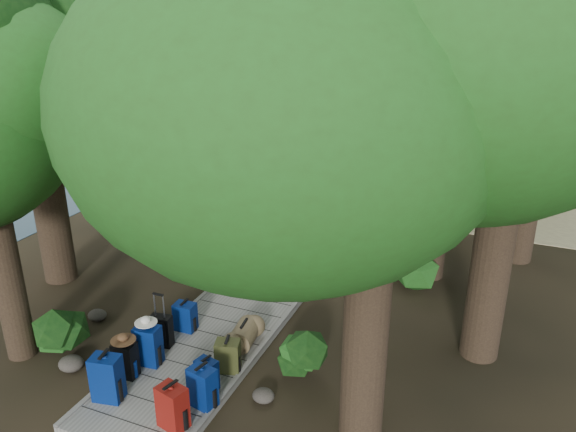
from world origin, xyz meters
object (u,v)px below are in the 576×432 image
at_px(backpack_left_a, 107,376).
at_px(backpack_left_b, 125,358).
at_px(duffel_right_khaki, 244,335).
at_px(lone_suitcase_on_sand, 373,176).
at_px(backpack_right_a, 172,405).
at_px(suitcase_on_boardwalk, 162,331).
at_px(backpack_right_b, 202,385).
at_px(backpack_left_d, 185,315).
at_px(backpack_left_c, 148,343).
at_px(backpack_right_d, 228,354).
at_px(backpack_right_c, 207,373).
at_px(kayak, 289,149).
at_px(sun_lounger, 471,177).

bearing_deg(backpack_left_a, backpack_left_b, 89.49).
distance_m(duffel_right_khaki, lone_suitcase_on_sand, 10.18).
bearing_deg(backpack_right_a, suitcase_on_boardwalk, 142.76).
bearing_deg(lone_suitcase_on_sand, backpack_right_b, -105.95).
bearing_deg(backpack_left_b, backpack_left_a, -84.15).
xyz_separation_m(backpack_left_d, backpack_right_a, (1.22, -2.27, 0.08)).
bearing_deg(lone_suitcase_on_sand, backpack_left_c, -112.92).
distance_m(backpack_left_c, backpack_right_d, 1.38).
relative_size(backpack_left_d, backpack_right_c, 1.03).
bearing_deg(kayak, backpack_right_d, -67.89).
distance_m(suitcase_on_boardwalk, lone_suitcase_on_sand, 10.79).
xyz_separation_m(duffel_right_khaki, suitcase_on_boardwalk, (-1.36, -0.56, 0.08)).
bearing_deg(backpack_left_b, duffel_right_khaki, 42.84).
distance_m(backpack_right_a, backpack_right_c, 0.93).
distance_m(backpack_left_c, sun_lounger, 13.19).
bearing_deg(backpack_left_b, lone_suitcase_on_sand, 80.07).
relative_size(backpack_left_a, sun_lounger, 0.48).
xyz_separation_m(backpack_right_a, backpack_right_b, (0.16, 0.56, -0.01)).
distance_m(backpack_left_b, lone_suitcase_on_sand, 11.75).
xyz_separation_m(backpack_left_a, backpack_right_c, (1.29, 0.80, -0.13)).
distance_m(backpack_right_b, lone_suitcase_on_sand, 11.85).
relative_size(backpack_right_d, lone_suitcase_on_sand, 1.00).
bearing_deg(lone_suitcase_on_sand, backpack_left_a, -112.70).
bearing_deg(duffel_right_khaki, sun_lounger, 69.18).
relative_size(backpack_right_d, kayak, 0.17).
relative_size(backpack_right_c, suitcase_on_boardwalk, 0.98).
relative_size(backpack_left_a, duffel_right_khaki, 1.29).
bearing_deg(backpack_right_b, sun_lounger, 90.44).
distance_m(suitcase_on_boardwalk, sun_lounger, 12.72).
xyz_separation_m(backpack_right_c, kayak, (-4.46, 14.22, -0.21)).
height_order(suitcase_on_boardwalk, sun_lounger, suitcase_on_boardwalk).
xyz_separation_m(suitcase_on_boardwalk, lone_suitcase_on_sand, (1.06, 10.74, -0.09)).
height_order(backpack_right_c, lone_suitcase_on_sand, backpack_right_c).
xyz_separation_m(backpack_left_c, backpack_right_d, (1.33, 0.34, -0.08)).
relative_size(backpack_left_c, sun_lounger, 0.45).
relative_size(suitcase_on_boardwalk, kayak, 0.17).
bearing_deg(suitcase_on_boardwalk, backpack_right_c, -36.30).
height_order(backpack_right_a, backpack_right_b, backpack_right_a).
distance_m(backpack_left_a, backpack_left_d, 2.14).
height_order(backpack_right_d, duffel_right_khaki, backpack_right_d).
bearing_deg(lone_suitcase_on_sand, kayak, 128.58).
xyz_separation_m(backpack_right_b, duffel_right_khaki, (-0.14, 1.66, -0.15)).
relative_size(backpack_left_d, duffel_right_khaki, 0.92).
height_order(backpack_left_b, backpack_right_c, backpack_left_b).
relative_size(backpack_left_a, backpack_left_c, 1.08).
xyz_separation_m(backpack_left_a, lone_suitcase_on_sand, (0.99, 12.27, -0.21)).
bearing_deg(sun_lounger, backpack_right_d, -91.59).
distance_m(duffel_right_khaki, sun_lounger, 11.80).
height_order(backpack_left_d, duffel_right_khaki, backpack_left_d).
height_order(backpack_right_b, sun_lounger, backpack_right_b).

